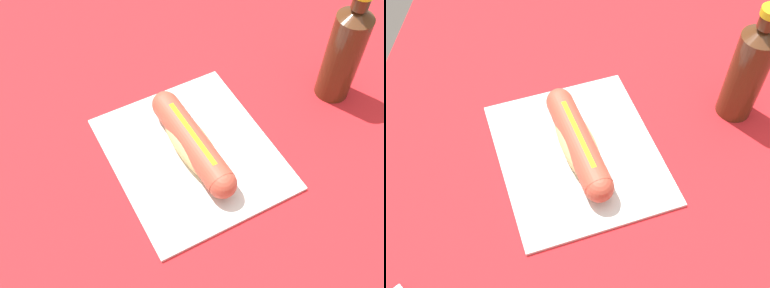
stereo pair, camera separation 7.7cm
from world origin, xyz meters
The scene contains 4 objects.
dining_table centered at (0.00, 0.00, 0.63)m, with size 1.21×0.89×0.77m.
paper_wrapper centered at (0.04, 0.05, 0.77)m, with size 0.30×0.26×0.01m, color silver.
hot_dog centered at (0.04, 0.05, 0.80)m, with size 0.22×0.12×0.05m.
soda_bottle centered at (0.16, -0.22, 0.87)m, with size 0.06×0.06×0.22m.
Camera 1 is at (-0.42, 0.10, 1.42)m, focal length 44.24 mm.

